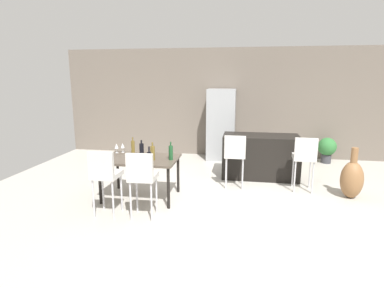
{
  "coord_description": "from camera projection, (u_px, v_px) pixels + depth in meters",
  "views": [
    {
      "loc": [
        0.0,
        -5.6,
        2.12
      ],
      "look_at": [
        -0.99,
        0.3,
        0.85
      ],
      "focal_mm": 29.2,
      "sensor_mm": 36.0,
      "label": 1
    }
  ],
  "objects": [
    {
      "name": "ground_plane",
      "position": [
        241.0,
        193.0,
        5.84
      ],
      "size": [
        10.0,
        10.0,
        0.0
      ],
      "primitive_type": "plane",
      "color": "#ADA89E"
    },
    {
      "name": "back_wall",
      "position": [
        244.0,
        103.0,
        8.41
      ],
      "size": [
        10.0,
        0.12,
        2.9
      ],
      "primitive_type": "cube",
      "color": "#665B51",
      "rests_on": "ground_plane"
    },
    {
      "name": "kitchen_island",
      "position": [
        260.0,
        156.0,
        6.74
      ],
      "size": [
        1.6,
        0.76,
        0.92
      ],
      "primitive_type": "cube",
      "color": "black",
      "rests_on": "ground_plane"
    },
    {
      "name": "bar_chair_left",
      "position": [
        235.0,
        153.0,
        6.04
      ],
      "size": [
        0.41,
        0.41,
        1.05
      ],
      "color": "beige",
      "rests_on": "ground_plane"
    },
    {
      "name": "bar_chair_middle",
      "position": [
        304.0,
        155.0,
        5.83
      ],
      "size": [
        0.41,
        0.41,
        1.05
      ],
      "color": "beige",
      "rests_on": "ground_plane"
    },
    {
      "name": "dining_table",
      "position": [
        140.0,
        162.0,
        5.51
      ],
      "size": [
        1.31,
        0.89,
        0.74
      ],
      "color": "#4C4238",
      "rests_on": "ground_plane"
    },
    {
      "name": "dining_chair_near",
      "position": [
        105.0,
        173.0,
        4.77
      ],
      "size": [
        0.41,
        0.41,
        1.05
      ],
      "color": "beige",
      "rests_on": "ground_plane"
    },
    {
      "name": "dining_chair_far",
      "position": [
        142.0,
        175.0,
        4.67
      ],
      "size": [
        0.42,
        0.42,
        1.05
      ],
      "color": "beige",
      "rests_on": "ground_plane"
    },
    {
      "name": "wine_bottle_left",
      "position": [
        142.0,
        150.0,
        5.49
      ],
      "size": [
        0.08,
        0.08,
        0.31
      ],
      "color": "black",
      "rests_on": "dining_table"
    },
    {
      "name": "wine_bottle_right",
      "position": [
        133.0,
        147.0,
        5.85
      ],
      "size": [
        0.07,
        0.07,
        0.29
      ],
      "color": "brown",
      "rests_on": "dining_table"
    },
    {
      "name": "wine_bottle_end",
      "position": [
        149.0,
        158.0,
        5.06
      ],
      "size": [
        0.07,
        0.07,
        0.3
      ],
      "color": "black",
      "rests_on": "dining_table"
    },
    {
      "name": "wine_bottle_corner",
      "position": [
        171.0,
        152.0,
        5.34
      ],
      "size": [
        0.07,
        0.07,
        0.31
      ],
      "color": "#194723",
      "rests_on": "dining_table"
    },
    {
      "name": "wine_bottle_far",
      "position": [
        153.0,
        153.0,
        5.32
      ],
      "size": [
        0.08,
        0.08,
        0.31
      ],
      "color": "brown",
      "rests_on": "dining_table"
    },
    {
      "name": "wine_glass_middle",
      "position": [
        116.0,
        146.0,
        5.84
      ],
      "size": [
        0.07,
        0.07,
        0.17
      ],
      "color": "silver",
      "rests_on": "dining_table"
    },
    {
      "name": "wine_glass_near",
      "position": [
        142.0,
        147.0,
        5.79
      ],
      "size": [
        0.07,
        0.07,
        0.17
      ],
      "color": "silver",
      "rests_on": "dining_table"
    },
    {
      "name": "wine_glass_inner",
      "position": [
        123.0,
        146.0,
        5.88
      ],
      "size": [
        0.07,
        0.07,
        0.17
      ],
      "color": "silver",
      "rests_on": "dining_table"
    },
    {
      "name": "refrigerator",
      "position": [
        221.0,
        124.0,
        8.19
      ],
      "size": [
        0.72,
        0.68,
        1.84
      ],
      "primitive_type": "cube",
      "color": "#939699",
      "rests_on": "ground_plane"
    },
    {
      "name": "floor_vase",
      "position": [
        352.0,
        179.0,
        5.57
      ],
      "size": [
        0.39,
        0.39,
        0.92
      ],
      "color": "brown",
      "rests_on": "ground_plane"
    },
    {
      "name": "potted_plant",
      "position": [
        327.0,
        148.0,
        7.86
      ],
      "size": [
        0.45,
        0.45,
        0.65
      ],
      "color": "#38383D",
      "rests_on": "ground_plane"
    }
  ]
}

